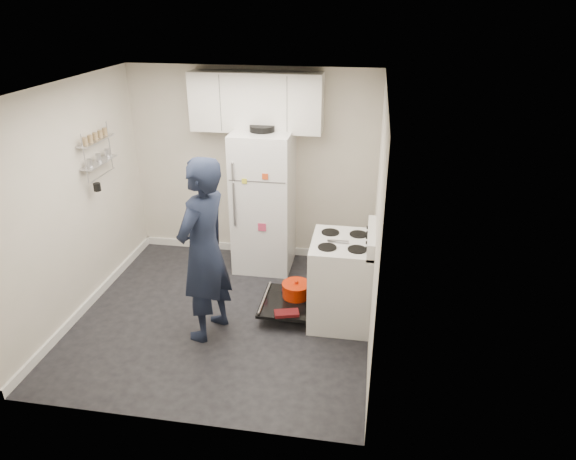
% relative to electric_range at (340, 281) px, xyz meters
% --- Properties ---
extents(room, '(3.21, 3.21, 2.51)m').
position_rel_electric_range_xyz_m(room, '(-1.29, -0.12, 0.74)').
color(room, black).
rests_on(room, ground).
extents(electric_range, '(0.66, 0.76, 1.10)m').
position_rel_electric_range_xyz_m(electric_range, '(0.00, 0.00, 0.00)').
color(electric_range, silver).
rests_on(electric_range, ground).
extents(open_oven_door, '(0.55, 0.72, 0.24)m').
position_rel_electric_range_xyz_m(open_oven_door, '(-0.54, 0.06, -0.27)').
color(open_oven_door, black).
rests_on(open_oven_door, ground).
extents(refrigerator, '(0.72, 0.74, 1.86)m').
position_rel_electric_range_xyz_m(refrigerator, '(-1.06, 1.10, 0.43)').
color(refrigerator, silver).
rests_on(refrigerator, ground).
extents(upper_cabinets, '(1.60, 0.33, 0.70)m').
position_rel_electric_range_xyz_m(upper_cabinets, '(-1.16, 1.28, 1.63)').
color(upper_cabinets, silver).
rests_on(upper_cabinets, room).
extents(wall_shelf_rack, '(0.14, 0.60, 0.61)m').
position_rel_electric_range_xyz_m(wall_shelf_rack, '(-2.78, 0.34, 1.21)').
color(wall_shelf_rack, '#B2B2B7').
rests_on(wall_shelf_rack, room).
extents(person, '(0.65, 0.81, 1.93)m').
position_rel_electric_range_xyz_m(person, '(-1.34, -0.47, 0.50)').
color(person, black).
rests_on(person, ground).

